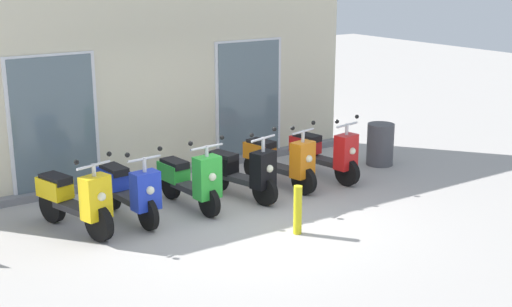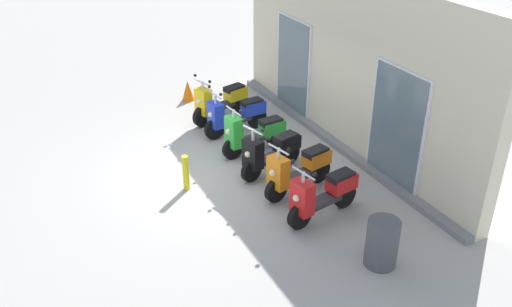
# 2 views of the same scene
# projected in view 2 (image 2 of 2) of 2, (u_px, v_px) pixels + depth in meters

# --- Properties ---
(ground_plane) EXTENTS (40.00, 40.00, 0.00)m
(ground_plane) POSITION_uv_depth(u_px,v_px,m) (222.00, 171.00, 10.99)
(ground_plane) COLOR #A8A39E
(storefront_facade) EXTENTS (7.99, 0.50, 3.60)m
(storefront_facade) POSITION_uv_depth(u_px,v_px,m) (347.00, 66.00, 11.30)
(storefront_facade) COLOR beige
(storefront_facade) RESTS_ON ground_plane
(scooter_yellow) EXTENTS (0.76, 1.58, 1.20)m
(scooter_yellow) POSITION_uv_depth(u_px,v_px,m) (220.00, 101.00, 12.87)
(scooter_yellow) COLOR black
(scooter_yellow) RESTS_ON ground_plane
(scooter_blue) EXTENTS (0.58, 1.57, 1.18)m
(scooter_blue) POSITION_uv_depth(u_px,v_px,m) (236.00, 114.00, 12.24)
(scooter_blue) COLOR black
(scooter_blue) RESTS_ON ground_plane
(scooter_green) EXTENTS (0.63, 1.52, 1.20)m
(scooter_green) POSITION_uv_depth(u_px,v_px,m) (253.00, 133.00, 11.44)
(scooter_green) COLOR black
(scooter_green) RESTS_ON ground_plane
(scooter_black) EXTENTS (0.73, 1.48, 1.21)m
(scooter_black) POSITION_uv_depth(u_px,v_px,m) (271.00, 152.00, 10.72)
(scooter_black) COLOR black
(scooter_black) RESTS_ON ground_plane
(scooter_orange) EXTENTS (0.69, 1.55, 1.19)m
(scooter_orange) POSITION_uv_depth(u_px,v_px,m) (298.00, 169.00, 10.10)
(scooter_orange) COLOR black
(scooter_orange) RESTS_ON ground_plane
(scooter_red) EXTENTS (0.66, 1.52, 1.19)m
(scooter_red) POSITION_uv_depth(u_px,v_px,m) (323.00, 194.00, 9.36)
(scooter_red) COLOR black
(scooter_red) RESTS_ON ground_plane
(trash_bin) EXTENTS (0.50, 0.50, 0.78)m
(trash_bin) POSITION_uv_depth(u_px,v_px,m) (382.00, 243.00, 8.31)
(trash_bin) COLOR #4C4C51
(trash_bin) RESTS_ON ground_plane
(traffic_cone) EXTENTS (0.32, 0.32, 0.52)m
(traffic_cone) POSITION_uv_depth(u_px,v_px,m) (188.00, 90.00, 14.04)
(traffic_cone) COLOR orange
(traffic_cone) RESTS_ON ground_plane
(curb_bollard) EXTENTS (0.12, 0.12, 0.70)m
(curb_bollard) POSITION_uv_depth(u_px,v_px,m) (186.00, 173.00, 10.23)
(curb_bollard) COLOR yellow
(curb_bollard) RESTS_ON ground_plane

